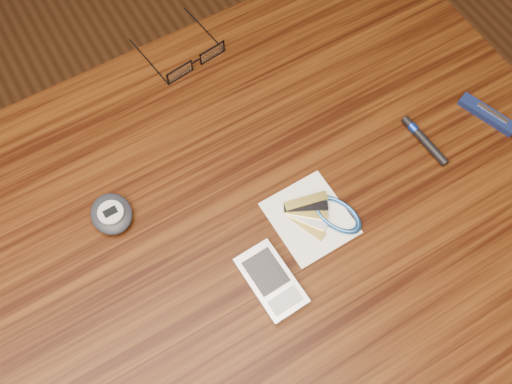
{
  "coord_description": "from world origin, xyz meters",
  "views": [
    {
      "loc": [
        -0.12,
        -0.25,
        1.46
      ],
      "look_at": [
        0.05,
        0.04,
        0.76
      ],
      "focal_mm": 40.0,
      "sensor_mm": 36.0,
      "label": 1
    }
  ],
  "objects_px": {
    "pocket_knife": "(488,114)",
    "desk": "(239,260)",
    "pedometer": "(111,214)",
    "notepad_keys": "(323,215)",
    "pda_phone": "(271,281)",
    "eyeglasses": "(194,60)"
  },
  "relations": [
    {
      "from": "desk",
      "to": "eyeglasses",
      "type": "height_order",
      "value": "eyeglasses"
    },
    {
      "from": "pda_phone",
      "to": "pocket_knife",
      "type": "bearing_deg",
      "value": 7.64
    },
    {
      "from": "pedometer",
      "to": "pocket_knife",
      "type": "relative_size",
      "value": 0.7
    },
    {
      "from": "pda_phone",
      "to": "pocket_knife",
      "type": "relative_size",
      "value": 1.12
    },
    {
      "from": "pda_phone",
      "to": "eyeglasses",
      "type": "bearing_deg",
      "value": 77.64
    },
    {
      "from": "pedometer",
      "to": "notepad_keys",
      "type": "xyz_separation_m",
      "value": [
        0.24,
        -0.14,
        -0.01
      ]
    },
    {
      "from": "pda_phone",
      "to": "pocket_knife",
      "type": "xyz_separation_m",
      "value": [
        0.4,
        0.05,
        -0.0
      ]
    },
    {
      "from": "desk",
      "to": "pocket_knife",
      "type": "height_order",
      "value": "pocket_knife"
    },
    {
      "from": "desk",
      "to": "notepad_keys",
      "type": "relative_size",
      "value": 8.33
    },
    {
      "from": "notepad_keys",
      "to": "pocket_knife",
      "type": "height_order",
      "value": "same"
    },
    {
      "from": "eyeglasses",
      "to": "pda_phone",
      "type": "bearing_deg",
      "value": -102.36
    },
    {
      "from": "eyeglasses",
      "to": "notepad_keys",
      "type": "relative_size",
      "value": 1.02
    },
    {
      "from": "notepad_keys",
      "to": "pocket_knife",
      "type": "xyz_separation_m",
      "value": [
        0.29,
        0.01,
        0.0
      ]
    },
    {
      "from": "desk",
      "to": "eyeglasses",
      "type": "relative_size",
      "value": 8.19
    },
    {
      "from": "pda_phone",
      "to": "pocket_knife",
      "type": "height_order",
      "value": "pda_phone"
    },
    {
      "from": "pda_phone",
      "to": "pedometer",
      "type": "height_order",
      "value": "pedometer"
    },
    {
      "from": "pedometer",
      "to": "notepad_keys",
      "type": "bearing_deg",
      "value": -30.44
    },
    {
      "from": "pocket_knife",
      "to": "desk",
      "type": "bearing_deg",
      "value": 176.62
    },
    {
      "from": "desk",
      "to": "notepad_keys",
      "type": "height_order",
      "value": "notepad_keys"
    },
    {
      "from": "pocket_knife",
      "to": "notepad_keys",
      "type": "bearing_deg",
      "value": -177.85
    },
    {
      "from": "notepad_keys",
      "to": "pocket_knife",
      "type": "relative_size",
      "value": 1.34
    },
    {
      "from": "eyeglasses",
      "to": "pda_phone",
      "type": "distance_m",
      "value": 0.36
    }
  ]
}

